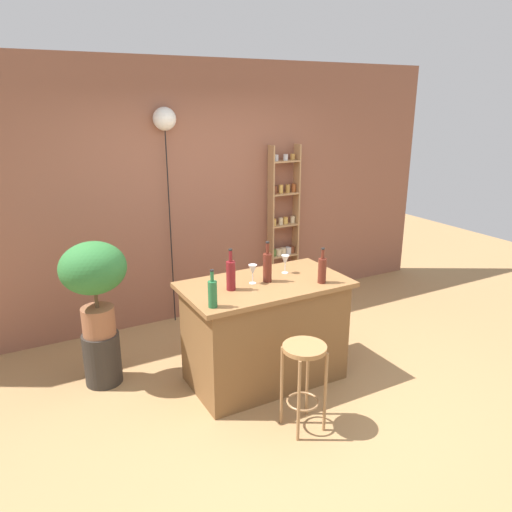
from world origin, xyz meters
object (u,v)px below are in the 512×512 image
object	(u,v)px
wine_glass_center	(285,260)
pendant_globe_light	(165,122)
bar_stool	(304,368)
bottle_olive_oil	(267,267)
bottle_sauce_amber	(322,270)
plant_stool	(102,358)
potted_plant	(94,276)
wine_glass_left	(253,270)
bottle_soda_blue	(213,293)
bottle_vinegar	(231,275)
spice_shelf	(283,228)

from	to	relation	value
wine_glass_center	pendant_globe_light	bearing A→B (deg)	111.63
bar_stool	bottle_olive_oil	bearing A→B (deg)	80.89
bottle_sauce_amber	pendant_globe_light	xyz separation A→B (m)	(-0.70, 1.77, 1.15)
pendant_globe_light	bar_stool	bearing A→B (deg)	-85.12
bottle_sauce_amber	plant_stool	bearing A→B (deg)	153.05
potted_plant	wine_glass_left	xyz separation A→B (m)	(1.17, -0.59, 0.03)
bottle_olive_oil	bottle_soda_blue	bearing A→B (deg)	-156.27
wine_glass_left	pendant_globe_light	distance (m)	1.90
plant_stool	bottle_soda_blue	world-z (taller)	bottle_soda_blue
bottle_soda_blue	wine_glass_center	distance (m)	0.95
potted_plant	bottle_sauce_amber	distance (m)	1.90
bar_stool	bottle_olive_oil	xyz separation A→B (m)	(0.12, 0.75, 0.54)
bottle_olive_oil	bottle_vinegar	bearing A→B (deg)	-175.79
bar_stool	pendant_globe_light	size ratio (longest dim) A/B	0.30
bottle_vinegar	wine_glass_center	world-z (taller)	bottle_vinegar
bar_stool	wine_glass_center	bearing A→B (deg)	67.05
spice_shelf	bar_stool	bearing A→B (deg)	-118.21
wine_glass_left	plant_stool	bearing A→B (deg)	153.15
bottle_vinegar	spice_shelf	bearing A→B (deg)	46.60
bottle_olive_oil	wine_glass_center	distance (m)	0.27
plant_stool	bottle_sauce_amber	bearing A→B (deg)	-26.95
potted_plant	bottle_olive_oil	size ratio (longest dim) A/B	2.34
bottle_soda_blue	bottle_olive_oil	distance (m)	0.68
plant_stool	bottle_vinegar	world-z (taller)	bottle_vinegar
potted_plant	bottle_olive_oil	xyz separation A→B (m)	(1.30, -0.61, 0.05)
bar_stool	bottle_olive_oil	distance (m)	0.94
spice_shelf	bottle_vinegar	distance (m)	2.10
bar_stool	bottle_vinegar	world-z (taller)	bottle_vinegar
bar_stool	pendant_globe_light	xyz separation A→B (m)	(-0.19, 2.28, 1.67)
plant_stool	bottle_sauce_amber	size ratio (longest dim) A/B	1.52
potted_plant	wine_glass_left	world-z (taller)	potted_plant
bottle_sauce_amber	potted_plant	bearing A→B (deg)	153.05
spice_shelf	wine_glass_center	distance (m)	1.63
plant_stool	wine_glass_center	size ratio (longest dim) A/B	2.83
spice_shelf	bottle_olive_oil	size ratio (longest dim) A/B	5.41
bottle_olive_oil	plant_stool	bearing A→B (deg)	154.84
bar_stool	bottle_soda_blue	xyz separation A→B (m)	(-0.50, 0.48, 0.52)
plant_stool	wine_glass_left	xyz separation A→B (m)	(1.17, -0.59, 0.80)
pendant_globe_light	potted_plant	bearing A→B (deg)	-137.23
plant_stool	wine_glass_center	xyz separation A→B (m)	(1.55, -0.50, 0.80)
bottle_sauce_amber	wine_glass_center	size ratio (longest dim) A/B	1.86
potted_plant	bottle_soda_blue	distance (m)	1.12
bar_stool	potted_plant	distance (m)	1.87
wine_glass_center	bottle_vinegar	bearing A→B (deg)	-167.15
wine_glass_left	pendant_globe_light	bearing A→B (deg)	97.00
spice_shelf	wine_glass_left	world-z (taller)	spice_shelf
bottle_olive_oil	wine_glass_center	world-z (taller)	bottle_olive_oil
bottle_soda_blue	pendant_globe_light	size ratio (longest dim) A/B	0.13
plant_stool	bottle_soda_blue	size ratio (longest dim) A/B	1.58
bottle_olive_oil	bottle_sauce_amber	distance (m)	0.46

